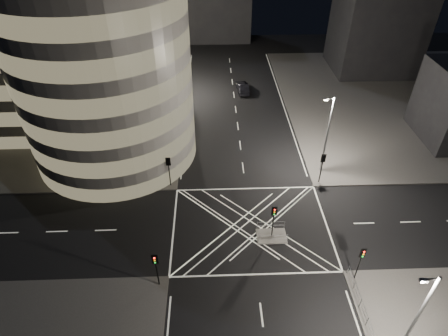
{
  "coord_description": "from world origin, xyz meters",
  "views": [
    {
      "loc": [
        -3.75,
        -26.97,
        28.77
      ],
      "look_at": [
        -2.54,
        6.17,
        3.0
      ],
      "focal_mm": 30.0,
      "sensor_mm": 36.0,
      "label": 1
    }
  ],
  "objects_px": {
    "traffic_signal_fl": "(169,166)",
    "street_lamp_right_near": "(415,320)",
    "street_lamp_left_near": "(165,123)",
    "sedan": "(242,87)",
    "central_island": "(271,236)",
    "street_lamp_left_far": "(175,64)",
    "traffic_signal_island": "(274,216)",
    "street_lamp_right_far": "(327,133)",
    "traffic_signal_nr": "(361,258)",
    "traffic_signal_fr": "(322,163)",
    "traffic_signal_nl": "(156,264)"
  },
  "relations": [
    {
      "from": "traffic_signal_nr",
      "to": "street_lamp_left_far",
      "type": "bearing_deg",
      "value": 116.36
    },
    {
      "from": "traffic_signal_fl",
      "to": "traffic_signal_nr",
      "type": "relative_size",
      "value": 1.0
    },
    {
      "from": "street_lamp_left_near",
      "to": "street_lamp_left_far",
      "type": "relative_size",
      "value": 1.0
    },
    {
      "from": "traffic_signal_fl",
      "to": "street_lamp_right_near",
      "type": "relative_size",
      "value": 0.4
    },
    {
      "from": "traffic_signal_island",
      "to": "street_lamp_right_far",
      "type": "height_order",
      "value": "street_lamp_right_far"
    },
    {
      "from": "street_lamp_left_near",
      "to": "street_lamp_left_far",
      "type": "distance_m",
      "value": 18.0
    },
    {
      "from": "traffic_signal_fr",
      "to": "street_lamp_left_near",
      "type": "distance_m",
      "value": 19.14
    },
    {
      "from": "traffic_signal_island",
      "to": "traffic_signal_fr",
      "type": "bearing_deg",
      "value": 50.67
    },
    {
      "from": "traffic_signal_fr",
      "to": "street_lamp_right_far",
      "type": "height_order",
      "value": "street_lamp_right_far"
    },
    {
      "from": "central_island",
      "to": "street_lamp_left_far",
      "type": "xyz_separation_m",
      "value": [
        -11.44,
        31.5,
        5.47
      ]
    },
    {
      "from": "traffic_signal_nr",
      "to": "street_lamp_right_far",
      "type": "height_order",
      "value": "street_lamp_right_far"
    },
    {
      "from": "traffic_signal_nr",
      "to": "street_lamp_right_far",
      "type": "xyz_separation_m",
      "value": [
        0.64,
        15.8,
        2.63
      ]
    },
    {
      "from": "central_island",
      "to": "traffic_signal_fr",
      "type": "xyz_separation_m",
      "value": [
        6.8,
        8.3,
        2.84
      ]
    },
    {
      "from": "central_island",
      "to": "street_lamp_left_near",
      "type": "bearing_deg",
      "value": 130.27
    },
    {
      "from": "street_lamp_left_near",
      "to": "street_lamp_left_far",
      "type": "bearing_deg",
      "value": 90.0
    },
    {
      "from": "central_island",
      "to": "traffic_signal_nl",
      "type": "relative_size",
      "value": 0.75
    },
    {
      "from": "central_island",
      "to": "street_lamp_right_far",
      "type": "bearing_deg",
      "value": 54.7
    },
    {
      "from": "traffic_signal_nr",
      "to": "street_lamp_right_near",
      "type": "bearing_deg",
      "value": -84.96
    },
    {
      "from": "traffic_signal_fl",
      "to": "street_lamp_left_near",
      "type": "xyz_separation_m",
      "value": [
        -0.64,
        5.2,
        2.63
      ]
    },
    {
      "from": "central_island",
      "to": "street_lamp_right_near",
      "type": "height_order",
      "value": "street_lamp_right_near"
    },
    {
      "from": "central_island",
      "to": "traffic_signal_island",
      "type": "height_order",
      "value": "traffic_signal_island"
    },
    {
      "from": "street_lamp_left_near",
      "to": "sedan",
      "type": "height_order",
      "value": "street_lamp_left_near"
    },
    {
      "from": "traffic_signal_island",
      "to": "street_lamp_right_far",
      "type": "distance_m",
      "value": 13.13
    },
    {
      "from": "central_island",
      "to": "traffic_signal_fr",
      "type": "height_order",
      "value": "traffic_signal_fr"
    },
    {
      "from": "traffic_signal_nl",
      "to": "street_lamp_left_near",
      "type": "xyz_separation_m",
      "value": [
        -0.64,
        18.8,
        2.63
      ]
    },
    {
      "from": "traffic_signal_fl",
      "to": "traffic_signal_fr",
      "type": "height_order",
      "value": "same"
    },
    {
      "from": "traffic_signal_island",
      "to": "street_lamp_left_far",
      "type": "height_order",
      "value": "street_lamp_left_far"
    },
    {
      "from": "street_lamp_right_near",
      "to": "traffic_signal_fr",
      "type": "bearing_deg",
      "value": 91.75
    },
    {
      "from": "traffic_signal_fr",
      "to": "traffic_signal_island",
      "type": "xyz_separation_m",
      "value": [
        -6.8,
        -8.3,
        0.0
      ]
    },
    {
      "from": "traffic_signal_nr",
      "to": "sedan",
      "type": "xyz_separation_m",
      "value": [
        -7.3,
        37.91,
        -2.12
      ]
    },
    {
      "from": "traffic_signal_fl",
      "to": "traffic_signal_nl",
      "type": "height_order",
      "value": "same"
    },
    {
      "from": "street_lamp_left_near",
      "to": "street_lamp_right_near",
      "type": "distance_m",
      "value": 32.13
    },
    {
      "from": "traffic_signal_nr",
      "to": "street_lamp_right_far",
      "type": "relative_size",
      "value": 0.4
    },
    {
      "from": "traffic_signal_fr",
      "to": "traffic_signal_nr",
      "type": "bearing_deg",
      "value": -90.0
    },
    {
      "from": "traffic_signal_fr",
      "to": "traffic_signal_island",
      "type": "height_order",
      "value": "same"
    },
    {
      "from": "traffic_signal_nl",
      "to": "street_lamp_left_far",
      "type": "distance_m",
      "value": 36.9
    },
    {
      "from": "central_island",
      "to": "street_lamp_right_far",
      "type": "distance_m",
      "value": 13.98
    },
    {
      "from": "street_lamp_right_far",
      "to": "central_island",
      "type": "bearing_deg",
      "value": -125.3
    },
    {
      "from": "traffic_signal_nr",
      "to": "traffic_signal_island",
      "type": "height_order",
      "value": "same"
    },
    {
      "from": "street_lamp_left_far",
      "to": "street_lamp_right_far",
      "type": "height_order",
      "value": "same"
    },
    {
      "from": "traffic_signal_nl",
      "to": "traffic_signal_fr",
      "type": "distance_m",
      "value": 22.24
    },
    {
      "from": "traffic_signal_nl",
      "to": "traffic_signal_island",
      "type": "distance_m",
      "value": 12.03
    },
    {
      "from": "street_lamp_right_far",
      "to": "street_lamp_right_near",
      "type": "xyz_separation_m",
      "value": [
        0.0,
        -23.0,
        0.0
      ]
    },
    {
      "from": "street_lamp_left_near",
      "to": "street_lamp_right_near",
      "type": "xyz_separation_m",
      "value": [
        18.87,
        -26.0,
        0.0
      ]
    },
    {
      "from": "street_lamp_left_near",
      "to": "street_lamp_left_far",
      "type": "xyz_separation_m",
      "value": [
        0.0,
        18.0,
        0.0
      ]
    },
    {
      "from": "traffic_signal_fl",
      "to": "street_lamp_right_near",
      "type": "height_order",
      "value": "street_lamp_right_near"
    },
    {
      "from": "street_lamp_right_far",
      "to": "traffic_signal_fl",
      "type": "bearing_deg",
      "value": -173.12
    },
    {
      "from": "traffic_signal_island",
      "to": "street_lamp_left_far",
      "type": "distance_m",
      "value": 33.61
    },
    {
      "from": "street_lamp_right_near",
      "to": "street_lamp_right_far",
      "type": "bearing_deg",
      "value": 90.0
    },
    {
      "from": "traffic_signal_fl",
      "to": "central_island",
      "type": "bearing_deg",
      "value": -37.54
    }
  ]
}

